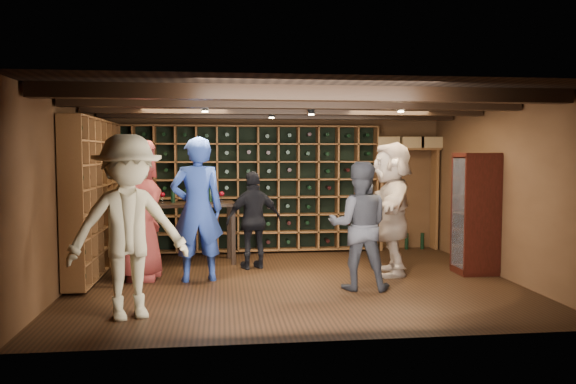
{
  "coord_description": "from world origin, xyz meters",
  "views": [
    {
      "loc": [
        -0.98,
        -7.62,
        1.78
      ],
      "look_at": [
        -0.06,
        0.2,
        1.23
      ],
      "focal_mm": 35.0,
      "sensor_mm": 36.0,
      "label": 1
    }
  ],
  "objects": [
    {
      "name": "guest_khaki",
      "position": [
        -1.98,
        -1.5,
        0.99
      ],
      "size": [
        1.45,
        1.12,
        1.98
      ],
      "primitive_type": "imported",
      "rotation": [
        0.0,
        0.0,
        0.35
      ],
      "color": "#9A8D6B",
      "rests_on": "ground"
    },
    {
      "name": "man_grey_suit",
      "position": [
        0.79,
        -0.53,
        0.83
      ],
      "size": [
        0.92,
        0.78,
        1.67
      ],
      "primitive_type": "imported",
      "rotation": [
        0.0,
        0.0,
        2.94
      ],
      "color": "black",
      "rests_on": "ground"
    },
    {
      "name": "crate_shelf",
      "position": [
        2.41,
        2.32,
        1.57
      ],
      "size": [
        1.2,
        0.32,
        2.07
      ],
      "color": "brown",
      "rests_on": "ground"
    },
    {
      "name": "ground",
      "position": [
        0.0,
        0.0,
        0.0
      ],
      "size": [
        6.0,
        6.0,
        0.0
      ],
      "primitive_type": "plane",
      "color": "black",
      "rests_on": "ground"
    },
    {
      "name": "room_shell",
      "position": [
        0.0,
        0.05,
        2.42
      ],
      "size": [
        6.0,
        6.0,
        6.0
      ],
      "color": "#51321B",
      "rests_on": "ground"
    },
    {
      "name": "man_blue_shirt",
      "position": [
        -1.33,
        0.2,
        1.0
      ],
      "size": [
        0.8,
        0.6,
        2.0
      ],
      "primitive_type": "imported",
      "rotation": [
        0.0,
        0.0,
        3.32
      ],
      "color": "navy",
      "rests_on": "ground"
    },
    {
      "name": "wine_rack_back",
      "position": [
        -0.52,
        2.33,
        1.15
      ],
      "size": [
        4.65,
        0.3,
        2.2
      ],
      "color": "brown",
      "rests_on": "ground"
    },
    {
      "name": "guest_red_floral",
      "position": [
        -2.14,
        0.4,
        0.99
      ],
      "size": [
        0.74,
        1.03,
        1.97
      ],
      "primitive_type": "imported",
      "rotation": [
        0.0,
        0.0,
        1.45
      ],
      "color": "maroon",
      "rests_on": "ground"
    },
    {
      "name": "wine_rack_left",
      "position": [
        -2.83,
        0.82,
        1.15
      ],
      "size": [
        0.3,
        2.65,
        2.2
      ],
      "color": "brown",
      "rests_on": "ground"
    },
    {
      "name": "guest_woman_black",
      "position": [
        -0.5,
        0.93,
        0.75
      ],
      "size": [
        0.95,
        0.6,
        1.5
      ],
      "primitive_type": "imported",
      "rotation": [
        0.0,
        0.0,
        3.43
      ],
      "color": "black",
      "rests_on": "ground"
    },
    {
      "name": "guest_beige",
      "position": [
        1.49,
        0.33,
        0.97
      ],
      "size": [
        0.87,
        1.87,
        1.94
      ],
      "primitive_type": "imported",
      "rotation": [
        0.0,
        0.0,
        4.54
      ],
      "color": "tan",
      "rests_on": "ground"
    },
    {
      "name": "tasting_table",
      "position": [
        -1.44,
        1.47,
        0.86
      ],
      "size": [
        1.37,
        0.8,
        1.26
      ],
      "rotation": [
        0.0,
        0.0,
        0.12
      ],
      "color": "black",
      "rests_on": "ground"
    },
    {
      "name": "display_cabinet",
      "position": [
        2.71,
        0.2,
        0.86
      ],
      "size": [
        0.55,
        0.5,
        1.75
      ],
      "color": "black",
      "rests_on": "ground"
    }
  ]
}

